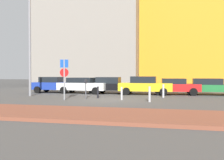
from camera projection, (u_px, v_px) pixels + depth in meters
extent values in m
plane|color=#4C4947|center=(106.00, 100.00, 17.38)|extent=(120.00, 120.00, 0.00)
cube|color=brown|center=(68.00, 113.00, 10.86)|extent=(40.00, 3.64, 0.14)
cube|color=#1E389E|center=(55.00, 86.00, 23.93)|extent=(4.01, 1.90, 0.68)
cube|color=black|center=(52.00, 80.00, 23.98)|extent=(1.95, 1.72, 0.51)
cylinder|color=black|center=(72.00, 89.00, 24.55)|extent=(0.64, 0.23, 0.64)
cylinder|color=black|center=(64.00, 90.00, 22.75)|extent=(0.64, 0.23, 0.64)
cylinder|color=black|center=(47.00, 89.00, 25.11)|extent=(0.64, 0.23, 0.64)
cylinder|color=black|center=(37.00, 90.00, 23.32)|extent=(0.64, 0.23, 0.64)
cube|color=white|center=(83.00, 86.00, 23.09)|extent=(4.71, 2.16, 0.67)
cube|color=black|center=(82.00, 80.00, 23.12)|extent=(2.48, 1.85, 0.47)
cylinder|color=black|center=(102.00, 90.00, 23.51)|extent=(0.65, 0.27, 0.64)
cylinder|color=black|center=(96.00, 91.00, 21.76)|extent=(0.65, 0.27, 0.64)
cylinder|color=black|center=(72.00, 89.00, 24.43)|extent=(0.65, 0.27, 0.64)
cylinder|color=black|center=(64.00, 90.00, 22.68)|extent=(0.65, 0.27, 0.64)
cube|color=black|center=(111.00, 87.00, 22.85)|extent=(4.39, 1.80, 0.62)
cube|color=black|center=(109.00, 80.00, 22.88)|extent=(2.11, 1.61, 0.57)
cylinder|color=black|center=(128.00, 90.00, 23.39)|extent=(0.64, 0.23, 0.64)
cylinder|color=black|center=(125.00, 91.00, 21.72)|extent=(0.64, 0.23, 0.64)
cylinder|color=black|center=(98.00, 89.00, 24.00)|extent=(0.64, 0.23, 0.64)
cylinder|color=black|center=(93.00, 90.00, 22.33)|extent=(0.64, 0.23, 0.64)
cube|color=gold|center=(145.00, 87.00, 21.73)|extent=(4.60, 1.91, 0.70)
cube|color=black|center=(144.00, 80.00, 21.75)|extent=(2.18, 1.73, 0.57)
cylinder|color=black|center=(164.00, 90.00, 22.31)|extent=(0.64, 0.23, 0.64)
cylinder|color=black|center=(163.00, 92.00, 20.52)|extent=(0.64, 0.23, 0.64)
cylinder|color=black|center=(129.00, 90.00, 22.96)|extent=(0.64, 0.23, 0.64)
cylinder|color=black|center=(126.00, 91.00, 21.16)|extent=(0.64, 0.23, 0.64)
cube|color=red|center=(175.00, 87.00, 21.48)|extent=(4.18, 2.02, 0.62)
cube|color=black|center=(174.00, 81.00, 21.49)|extent=(2.08, 1.74, 0.46)
cylinder|color=black|center=(190.00, 91.00, 22.13)|extent=(0.65, 0.26, 0.64)
cylinder|color=black|center=(193.00, 92.00, 20.39)|extent=(0.65, 0.26, 0.64)
cylinder|color=black|center=(159.00, 90.00, 22.58)|extent=(0.65, 0.26, 0.64)
cylinder|color=black|center=(159.00, 92.00, 20.84)|extent=(0.65, 0.26, 0.64)
cube|color=#237238|center=(210.00, 88.00, 21.13)|extent=(4.66, 1.94, 0.58)
cube|color=black|center=(207.00, 81.00, 21.17)|extent=(2.41, 1.72, 0.51)
cylinder|color=black|center=(190.00, 90.00, 22.40)|extent=(0.65, 0.24, 0.64)
cylinder|color=black|center=(191.00, 92.00, 20.69)|extent=(0.65, 0.24, 0.64)
cylinder|color=gray|center=(64.00, 80.00, 17.15)|extent=(0.10, 0.10, 2.82)
cube|color=#1447B7|center=(64.00, 64.00, 17.12)|extent=(0.54, 0.16, 0.55)
cylinder|color=red|center=(64.00, 73.00, 17.13)|extent=(0.59, 0.16, 0.60)
cylinder|color=#4C4C51|center=(86.00, 91.00, 17.78)|extent=(0.08, 0.08, 1.13)
cube|color=black|center=(86.00, 81.00, 17.77)|extent=(0.18, 0.14, 0.28)
cylinder|color=gray|center=(30.00, 44.00, 20.21)|extent=(0.20, 0.20, 8.45)
cylinder|color=#B7B7BC|center=(150.00, 94.00, 15.89)|extent=(0.15, 0.15, 0.99)
cylinder|color=#B7B7BC|center=(122.00, 93.00, 17.18)|extent=(0.14, 0.14, 0.89)
cylinder|color=black|center=(98.00, 92.00, 18.39)|extent=(0.14, 0.14, 0.87)
cylinder|color=#B7B7BC|center=(163.00, 91.00, 18.82)|extent=(0.15, 0.15, 1.02)
cube|color=gray|center=(96.00, 22.00, 39.16)|extent=(14.46, 14.40, 19.99)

